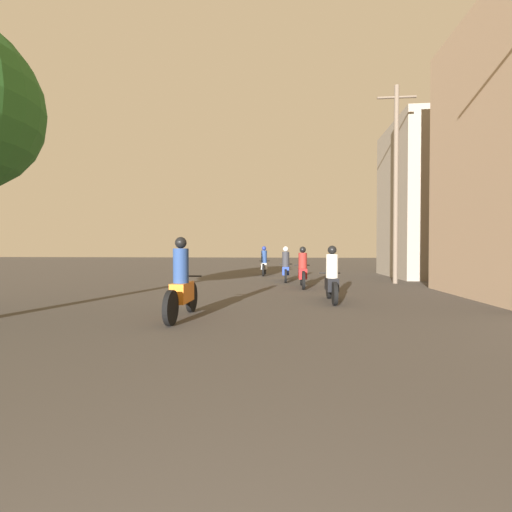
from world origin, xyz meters
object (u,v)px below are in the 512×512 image
at_px(motorcycle_red, 303,271).
at_px(motorcycle_white, 264,264).
at_px(motorcycle_black, 332,279).
at_px(motorcycle_orange, 182,286).
at_px(building_right_far, 435,201).
at_px(utility_pole_far, 396,181).
at_px(motorcycle_blue, 286,267).

xyz_separation_m(motorcycle_red, motorcycle_white, (-1.86, 5.98, 0.03)).
height_order(motorcycle_black, motorcycle_white, motorcycle_white).
height_order(motorcycle_orange, motorcycle_white, motorcycle_orange).
bearing_deg(building_right_far, motorcycle_orange, -130.40).
distance_m(motorcycle_black, utility_pole_far, 7.39).
xyz_separation_m(motorcycle_black, building_right_far, (6.52, 9.13, 3.38)).
relative_size(motorcycle_orange, motorcycle_black, 1.13).
relative_size(motorcycle_red, motorcycle_blue, 1.04).
height_order(building_right_far, utility_pole_far, utility_pole_far).
distance_m(motorcycle_red, utility_pole_far, 5.79).
xyz_separation_m(motorcycle_black, utility_pole_far, (3.37, 5.43, 3.73)).
bearing_deg(building_right_far, motorcycle_black, -125.56).
distance_m(motorcycle_white, building_right_far, 9.62).
distance_m(motorcycle_black, building_right_far, 11.72).
xyz_separation_m(motorcycle_red, utility_pole_far, (4.00, 1.90, 3.73)).
bearing_deg(motorcycle_orange, utility_pole_far, 40.46).
relative_size(motorcycle_red, motorcycle_white, 1.06).
bearing_deg(utility_pole_far, building_right_far, 49.58).
bearing_deg(motorcycle_orange, building_right_far, 40.45).
xyz_separation_m(motorcycle_blue, utility_pole_far, (4.65, -0.53, 3.71)).
bearing_deg(building_right_far, motorcycle_red, -141.98).
height_order(motorcycle_orange, utility_pole_far, utility_pole_far).
xyz_separation_m(motorcycle_red, building_right_far, (7.16, 5.60, 3.38)).
bearing_deg(utility_pole_far, motorcycle_red, -154.68).
relative_size(motorcycle_blue, building_right_far, 0.26).
distance_m(building_right_far, utility_pole_far, 4.87).
relative_size(motorcycle_black, building_right_far, 0.23).
distance_m(motorcycle_black, motorcycle_blue, 6.09).
distance_m(motorcycle_orange, motorcycle_blue, 8.80).
bearing_deg(building_right_far, motorcycle_white, 177.58).
height_order(motorcycle_white, building_right_far, building_right_far).
bearing_deg(utility_pole_far, motorcycle_blue, 173.51).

